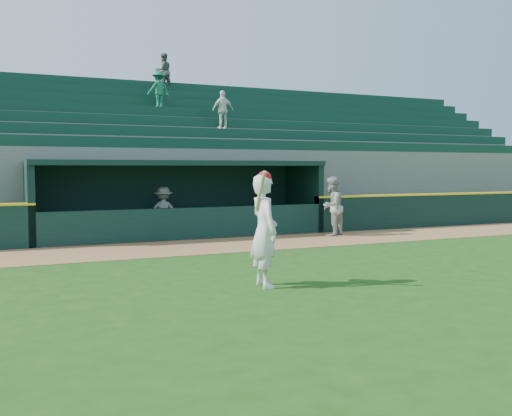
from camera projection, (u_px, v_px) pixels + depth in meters
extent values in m
plane|color=#1C4310|center=(288.00, 276.00, 11.78)|extent=(120.00, 120.00, 0.00)
cube|color=#94643B|center=(209.00, 246.00, 16.23)|extent=(40.00, 3.00, 0.01)
cube|color=black|center=(485.00, 209.00, 22.70)|extent=(15.50, 0.30, 1.20)
cube|color=yellow|center=(486.00, 193.00, 22.66)|extent=(15.50, 0.32, 0.06)
imported|color=#9A9A95|center=(332.00, 206.00, 18.60)|extent=(1.19, 1.12, 1.94)
imported|color=#AAABA5|center=(164.00, 211.00, 18.68)|extent=(1.17, 0.88, 1.61)
cube|color=#61615D|center=(180.00, 235.00, 18.78)|extent=(9.00, 2.60, 0.04)
cube|color=black|center=(29.00, 204.00, 16.82)|extent=(0.20, 2.60, 2.30)
cube|color=black|center=(303.00, 198.00, 20.58)|extent=(0.20, 2.60, 2.30)
cube|color=black|center=(169.00, 199.00, 19.88)|extent=(9.40, 0.20, 2.30)
cube|color=black|center=(180.00, 163.00, 18.61)|extent=(9.40, 2.80, 0.16)
cube|color=black|center=(191.00, 224.00, 17.64)|extent=(9.00, 0.16, 1.00)
cube|color=brown|center=(173.00, 226.00, 19.49)|extent=(8.40, 0.45, 0.10)
cube|color=slate|center=(165.00, 190.00, 20.34)|extent=(34.00, 0.85, 2.91)
cube|color=#0F3828|center=(165.00, 143.00, 20.12)|extent=(34.00, 0.60, 0.36)
cube|color=slate|center=(159.00, 183.00, 21.10)|extent=(34.00, 0.85, 3.36)
cube|color=#0F3828|center=(159.00, 132.00, 20.86)|extent=(34.00, 0.60, 0.36)
cube|color=slate|center=(153.00, 176.00, 21.85)|extent=(34.00, 0.85, 3.81)
cube|color=#0F3828|center=(153.00, 121.00, 21.60)|extent=(34.00, 0.60, 0.36)
cube|color=slate|center=(148.00, 170.00, 22.61)|extent=(34.00, 0.85, 4.26)
cube|color=#0F3828|center=(148.00, 111.00, 22.34)|extent=(34.00, 0.60, 0.36)
cube|color=slate|center=(143.00, 165.00, 23.37)|extent=(34.00, 0.85, 4.71)
cube|color=#0F3828|center=(143.00, 102.00, 23.08)|extent=(34.00, 0.60, 0.36)
cube|color=slate|center=(138.00, 160.00, 24.13)|extent=(34.00, 0.85, 5.16)
cube|color=#0F3828|center=(138.00, 93.00, 23.83)|extent=(34.00, 0.60, 0.36)
cube|color=slate|center=(134.00, 155.00, 24.89)|extent=(34.00, 0.85, 5.61)
cube|color=#0F3828|center=(133.00, 85.00, 24.57)|extent=(34.00, 0.60, 0.36)
cube|color=slate|center=(131.00, 155.00, 25.41)|extent=(34.50, 0.30, 5.61)
imported|color=silver|center=(223.00, 110.00, 21.84)|extent=(0.87, 0.38, 1.47)
imported|color=#525252|center=(163.00, 72.00, 24.23)|extent=(0.88, 0.76, 1.58)
imported|color=#176A47|center=(159.00, 89.00, 22.48)|extent=(1.01, 0.71, 1.43)
imported|color=silver|center=(264.00, 231.00, 10.62)|extent=(0.53, 0.78, 2.10)
sphere|color=red|center=(264.00, 178.00, 10.55)|extent=(0.27, 0.27, 0.27)
cylinder|color=tan|center=(260.00, 191.00, 10.29)|extent=(0.13, 0.53, 0.76)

